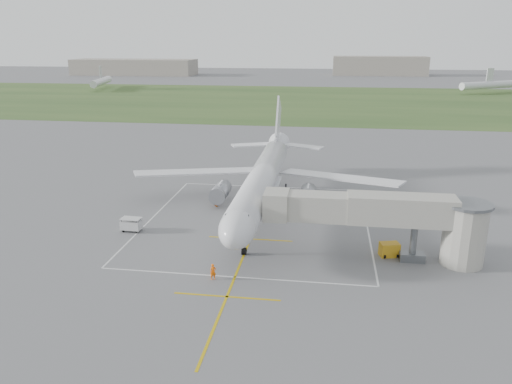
# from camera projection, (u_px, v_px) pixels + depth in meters

# --- Properties ---
(ground) EXTENTS (700.00, 700.00, 0.00)m
(ground) POSITION_uv_depth(u_px,v_px,m) (262.00, 211.00, 68.55)
(ground) COLOR #5B5B5D
(ground) RESTS_ON ground
(grass_strip) EXTENTS (700.00, 120.00, 0.02)m
(grass_strip) POSITION_uv_depth(u_px,v_px,m) (307.00, 101.00, 191.52)
(grass_strip) COLOR #2E4A20
(grass_strip) RESTS_ON ground
(apron_markings) EXTENTS (28.20, 60.00, 0.01)m
(apron_markings) POSITION_uv_depth(u_px,v_px,m) (256.00, 226.00, 63.04)
(apron_markings) COLOR #BF9C0B
(apron_markings) RESTS_ON ground
(airliner) EXTENTS (38.93, 46.75, 13.52)m
(airliner) POSITION_uv_depth(u_px,v_px,m) (262.00, 179.00, 67.97)
(airliner) COLOR silver
(airliner) RESTS_ON ground
(jet_bridge) EXTENTS (23.40, 5.00, 7.20)m
(jet_bridge) POSITION_uv_depth(u_px,v_px,m) (393.00, 218.00, 52.22)
(jet_bridge) COLOR gray
(jet_bridge) RESTS_ON ground
(gpu_unit) EXTENTS (2.29, 1.84, 1.52)m
(gpu_unit) POSITION_uv_depth(u_px,v_px,m) (389.00, 250.00, 54.24)
(gpu_unit) COLOR #C78E18
(gpu_unit) RESTS_ON ground
(baggage_cart) EXTENTS (2.52, 1.61, 1.69)m
(baggage_cart) POSITION_uv_depth(u_px,v_px,m) (131.00, 224.00, 61.28)
(baggage_cart) COLOR #BEBEBE
(baggage_cart) RESTS_ON ground
(ramp_worker_nose) EXTENTS (0.71, 0.61, 1.64)m
(ramp_worker_nose) POSITION_uv_depth(u_px,v_px,m) (213.00, 272.00, 48.92)
(ramp_worker_nose) COLOR #FF6308
(ramp_worker_nose) RESTS_ON ground
(ramp_worker_wing) EXTENTS (1.19, 1.20, 1.96)m
(ramp_worker_wing) POSITION_uv_depth(u_px,v_px,m) (216.00, 199.00, 70.48)
(ramp_worker_wing) COLOR orange
(ramp_worker_wing) RESTS_ON ground
(distant_hangars) EXTENTS (345.00, 49.00, 12.00)m
(distant_hangars) POSITION_uv_depth(u_px,v_px,m) (292.00, 68.00, 320.12)
(distant_hangars) COLOR gray
(distant_hangars) RESTS_ON ground
(distant_aircraft) EXTENTS (194.78, 33.12, 8.85)m
(distant_aircraft) POSITION_uv_depth(u_px,v_px,m) (288.00, 83.00, 226.36)
(distant_aircraft) COLOR silver
(distant_aircraft) RESTS_ON ground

